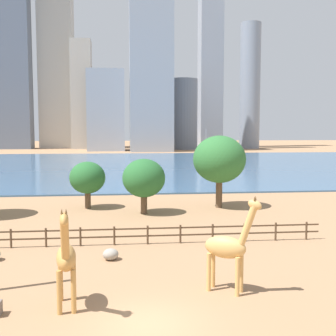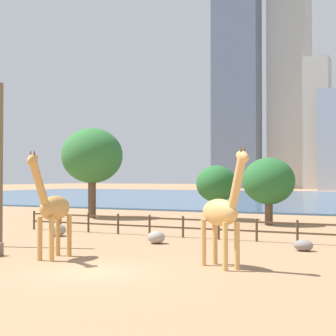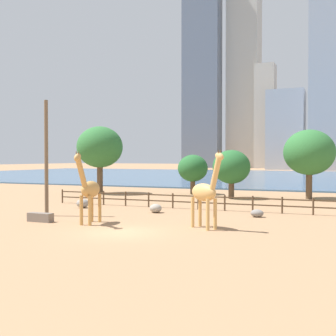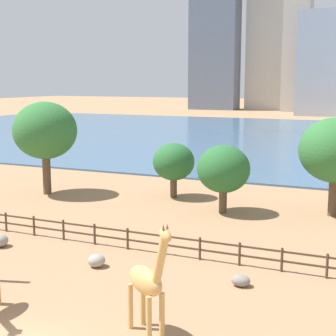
{
  "view_description": "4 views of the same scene",
  "coord_description": "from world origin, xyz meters",
  "px_view_note": "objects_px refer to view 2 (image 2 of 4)",
  "views": [
    {
      "loc": [
        -0.86,
        -16.49,
        7.92
      ],
      "look_at": [
        2.41,
        14.57,
        5.05
      ],
      "focal_mm": 45.0,
      "sensor_mm": 36.0,
      "label": 1
    },
    {
      "loc": [
        11.06,
        -16.53,
        3.6
      ],
      "look_at": [
        -2.94,
        12.77,
        4.24
      ],
      "focal_mm": 55.0,
      "sensor_mm": 36.0,
      "label": 2
    },
    {
      "loc": [
        11.7,
        -21.52,
        4.31
      ],
      "look_at": [
        -2.85,
        14.07,
        3.41
      ],
      "focal_mm": 45.0,
      "sensor_mm": 36.0,
      "label": 3
    },
    {
      "loc": [
        12.44,
        -13.99,
        9.89
      ],
      "look_at": [
        -0.33,
        15.17,
        4.51
      ],
      "focal_mm": 55.0,
      "sensor_mm": 36.0,
      "label": 4
    }
  ],
  "objects_px": {
    "giraffe_tall": "(222,212)",
    "boulder_near_fence": "(57,230)",
    "giraffe_companion": "(53,208)",
    "tree_right_tall": "(92,156)",
    "tree_left_large": "(269,181)",
    "boulder_small": "(156,237)",
    "utility_pole": "(0,165)",
    "tree_left_small": "(216,184)",
    "boulder_by_pole": "(303,245)"
  },
  "relations": [
    {
      "from": "tree_right_tall",
      "to": "tree_left_small",
      "type": "bearing_deg",
      "value": 16.65
    },
    {
      "from": "giraffe_companion",
      "to": "tree_right_tall",
      "type": "xyz_separation_m",
      "value": [
        -11.9,
        20.76,
        3.35
      ]
    },
    {
      "from": "giraffe_tall",
      "to": "boulder_near_fence",
      "type": "xyz_separation_m",
      "value": [
        -13.03,
        6.29,
        -1.85
      ]
    },
    {
      "from": "tree_left_large",
      "to": "tree_right_tall",
      "type": "height_order",
      "value": "tree_right_tall"
    },
    {
      "from": "utility_pole",
      "to": "tree_left_small",
      "type": "xyz_separation_m",
      "value": [
        4.05,
        21.86,
        -1.23
      ]
    },
    {
      "from": "boulder_near_fence",
      "to": "boulder_small",
      "type": "distance_m",
      "value": 7.2
    },
    {
      "from": "giraffe_tall",
      "to": "utility_pole",
      "type": "height_order",
      "value": "utility_pole"
    },
    {
      "from": "tree_left_large",
      "to": "tree_right_tall",
      "type": "distance_m",
      "value": 16.46
    },
    {
      "from": "giraffe_companion",
      "to": "boulder_small",
      "type": "height_order",
      "value": "giraffe_companion"
    },
    {
      "from": "giraffe_companion",
      "to": "utility_pole",
      "type": "height_order",
      "value": "utility_pole"
    },
    {
      "from": "giraffe_companion",
      "to": "boulder_near_fence",
      "type": "bearing_deg",
      "value": -149.9
    },
    {
      "from": "giraffe_tall",
      "to": "boulder_by_pole",
      "type": "bearing_deg",
      "value": 105.57
    },
    {
      "from": "boulder_small",
      "to": "tree_right_tall",
      "type": "relative_size",
      "value": 0.12
    },
    {
      "from": "boulder_near_fence",
      "to": "giraffe_companion",
      "type": "bearing_deg",
      "value": -53.56
    },
    {
      "from": "giraffe_companion",
      "to": "tree_left_small",
      "type": "bearing_deg",
      "value": 176.22
    },
    {
      "from": "boulder_by_pole",
      "to": "utility_pole",
      "type": "bearing_deg",
      "value": -160.39
    },
    {
      "from": "boulder_small",
      "to": "tree_right_tall",
      "type": "distance_m",
      "value": 20.18
    },
    {
      "from": "tree_right_tall",
      "to": "boulder_small",
      "type": "bearing_deg",
      "value": -45.68
    },
    {
      "from": "boulder_near_fence",
      "to": "tree_right_tall",
      "type": "relative_size",
      "value": 0.13
    },
    {
      "from": "boulder_by_pole",
      "to": "boulder_small",
      "type": "distance_m",
      "value": 7.88
    },
    {
      "from": "giraffe_tall",
      "to": "tree_left_small",
      "type": "bearing_deg",
      "value": 144.02
    },
    {
      "from": "utility_pole",
      "to": "boulder_near_fence",
      "type": "xyz_separation_m",
      "value": [
        -0.34,
        5.27,
        -3.92
      ]
    },
    {
      "from": "giraffe_tall",
      "to": "tree_right_tall",
      "type": "xyz_separation_m",
      "value": [
        -19.46,
        19.64,
        3.38
      ]
    },
    {
      "from": "boulder_small",
      "to": "boulder_near_fence",
      "type": "bearing_deg",
      "value": 175.38
    },
    {
      "from": "utility_pole",
      "to": "tree_right_tall",
      "type": "distance_m",
      "value": 19.86
    },
    {
      "from": "boulder_small",
      "to": "tree_left_small",
      "type": "distance_m",
      "value": 17.61
    },
    {
      "from": "boulder_by_pole",
      "to": "tree_left_small",
      "type": "distance_m",
      "value": 19.94
    },
    {
      "from": "tree_left_small",
      "to": "tree_right_tall",
      "type": "bearing_deg",
      "value": -163.35
    },
    {
      "from": "giraffe_companion",
      "to": "tree_left_large",
      "type": "bearing_deg",
      "value": 161.63
    },
    {
      "from": "boulder_by_pole",
      "to": "tree_left_small",
      "type": "height_order",
      "value": "tree_left_small"
    },
    {
      "from": "boulder_small",
      "to": "tree_left_large",
      "type": "distance_m",
      "value": 14.44
    },
    {
      "from": "giraffe_tall",
      "to": "tree_right_tall",
      "type": "bearing_deg",
      "value": 168.08
    },
    {
      "from": "giraffe_tall",
      "to": "boulder_small",
      "type": "bearing_deg",
      "value": 169.05
    },
    {
      "from": "boulder_by_pole",
      "to": "tree_left_large",
      "type": "relative_size",
      "value": 0.18
    },
    {
      "from": "giraffe_companion",
      "to": "utility_pole",
      "type": "relative_size",
      "value": 0.55
    },
    {
      "from": "boulder_small",
      "to": "tree_right_tall",
      "type": "height_order",
      "value": "tree_right_tall"
    },
    {
      "from": "giraffe_tall",
      "to": "tree_left_large",
      "type": "distance_m",
      "value": 19.86
    },
    {
      "from": "tree_right_tall",
      "to": "tree_left_large",
      "type": "bearing_deg",
      "value": -0.23
    },
    {
      "from": "boulder_by_pole",
      "to": "tree_left_large",
      "type": "distance_m",
      "value": 14.61
    },
    {
      "from": "giraffe_tall",
      "to": "utility_pole",
      "type": "bearing_deg",
      "value": -151.24
    },
    {
      "from": "boulder_near_fence",
      "to": "tree_left_large",
      "type": "xyz_separation_m",
      "value": [
        9.88,
        13.29,
        2.96
      ]
    },
    {
      "from": "giraffe_companion",
      "to": "boulder_small",
      "type": "relative_size",
      "value": 4.98
    },
    {
      "from": "tree_right_tall",
      "to": "boulder_by_pole",
      "type": "bearing_deg",
      "value": -31.96
    },
    {
      "from": "giraffe_companion",
      "to": "tree_right_tall",
      "type": "height_order",
      "value": "tree_right_tall"
    },
    {
      "from": "boulder_near_fence",
      "to": "tree_left_small",
      "type": "bearing_deg",
      "value": 75.16
    },
    {
      "from": "tree_left_small",
      "to": "boulder_by_pole",
      "type": "bearing_deg",
      "value": -57.38
    },
    {
      "from": "giraffe_tall",
      "to": "boulder_near_fence",
      "type": "height_order",
      "value": "giraffe_tall"
    },
    {
      "from": "boulder_by_pole",
      "to": "tree_left_large",
      "type": "bearing_deg",
      "value": 111.16
    },
    {
      "from": "giraffe_companion",
      "to": "tree_right_tall",
      "type": "bearing_deg",
      "value": -156.52
    },
    {
      "from": "utility_pole",
      "to": "tree_left_small",
      "type": "height_order",
      "value": "utility_pole"
    }
  ]
}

